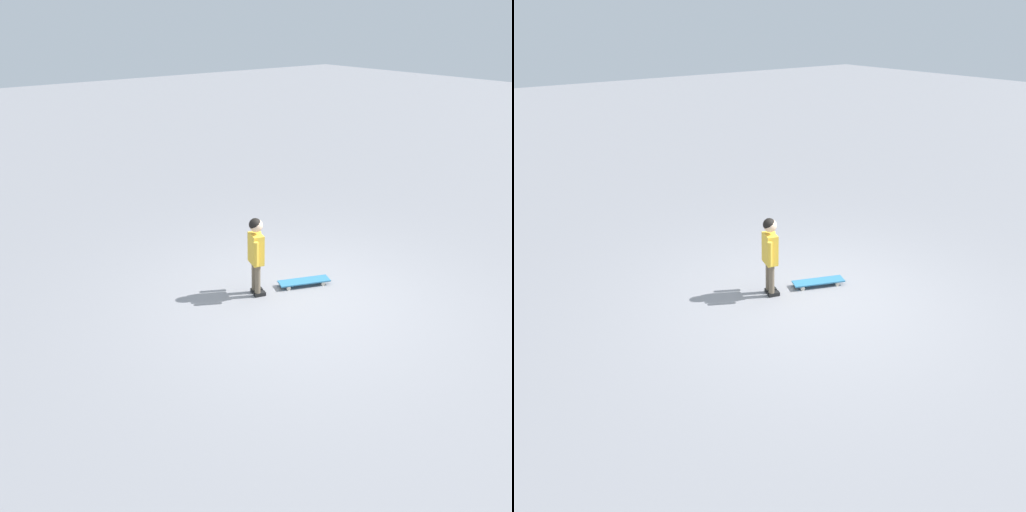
% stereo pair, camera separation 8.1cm
% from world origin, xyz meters
% --- Properties ---
extents(ground_plane, '(50.00, 50.00, 0.00)m').
position_xyz_m(ground_plane, '(0.00, 0.00, 0.00)').
color(ground_plane, gray).
extents(child_person, '(0.31, 0.30, 1.06)m').
position_xyz_m(child_person, '(0.46, 0.39, 0.66)').
color(child_person, brown).
rests_on(child_person, ground).
extents(skateboard, '(0.44, 0.72, 0.07)m').
position_xyz_m(skateboard, '(0.26, -0.27, 0.06)').
color(skateboard, teal).
rests_on(skateboard, ground).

